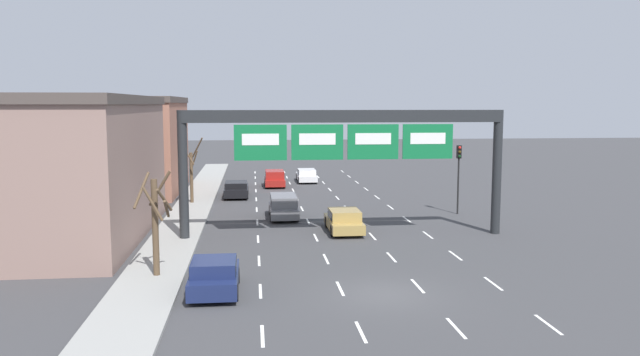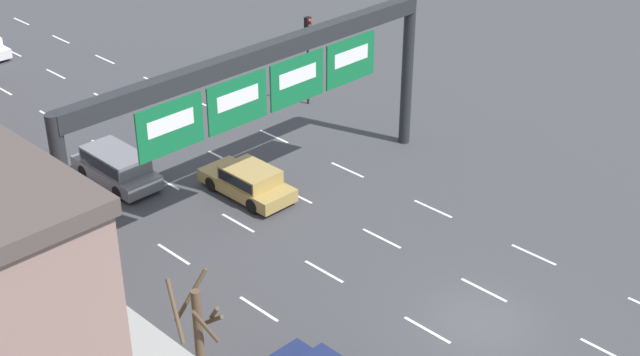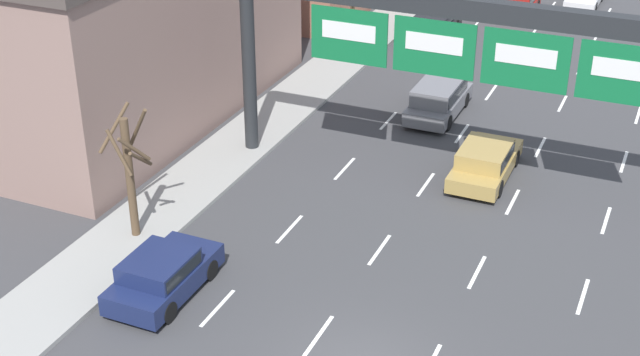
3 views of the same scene
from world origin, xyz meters
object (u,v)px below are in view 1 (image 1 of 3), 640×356
at_px(sign_gantry, 345,138).
at_px(suv_grey, 284,205).
at_px(car_gold, 344,220).
at_px(car_navy, 214,275).
at_px(traffic_light_near_gantry, 459,165).
at_px(car_white, 306,175).
at_px(car_black, 236,188).
at_px(suv_red, 275,178).
at_px(tree_bare_second, 155,219).
at_px(tree_bare_closest, 191,171).

xyz_separation_m(sign_gantry, suv_grey, (-3.17, 6.46, -4.86)).
xyz_separation_m(car_gold, car_navy, (-7.00, -11.45, 0.01)).
bearing_deg(car_gold, suv_grey, 123.67).
height_order(suv_grey, traffic_light_near_gantry, traffic_light_near_gantry).
relative_size(sign_gantry, car_white, 4.08).
bearing_deg(suv_grey, car_black, 108.74).
bearing_deg(car_white, suv_red, -135.09).
distance_m(sign_gantry, car_gold, 5.18).
bearing_deg(suv_red, traffic_light_near_gantry, -52.60).
distance_m(sign_gantry, traffic_light_near_gantry, 11.40).
bearing_deg(car_navy, suv_red, 83.68).
bearing_deg(sign_gantry, suv_red, 98.05).
height_order(car_white, suv_grey, suv_grey).
xyz_separation_m(suv_red, suv_grey, (0.02, -16.10, 0.02)).
bearing_deg(car_black, tree_bare_second, -96.81).
relative_size(car_white, tree_bare_closest, 0.92).
distance_m(suv_grey, traffic_light_near_gantry, 12.42).
relative_size(suv_grey, car_navy, 1.13).
xyz_separation_m(car_black, suv_grey, (3.40, -10.01, 0.17)).
height_order(car_black, traffic_light_near_gantry, traffic_light_near_gantry).
bearing_deg(sign_gantry, car_navy, -124.09).
bearing_deg(suv_grey, car_navy, -102.40).
bearing_deg(traffic_light_near_gantry, suv_red, 127.40).
bearing_deg(car_black, car_navy, -90.51).
distance_m(car_gold, traffic_light_near_gantry, 10.57).
height_order(car_gold, tree_bare_closest, tree_bare_closest).
relative_size(car_black, car_gold, 1.08).
bearing_deg(suv_grey, traffic_light_near_gantry, 0.84).
distance_m(suv_red, car_gold, 21.43).
height_order(sign_gantry, car_gold, sign_gantry).
relative_size(car_white, car_gold, 1.01).
height_order(suv_red, tree_bare_second, tree_bare_second).
bearing_deg(car_black, car_gold, -65.82).
bearing_deg(car_white, car_black, -125.39).
bearing_deg(car_navy, car_black, 89.49).
bearing_deg(car_white, traffic_light_near_gantry, -65.04).
xyz_separation_m(car_black, tree_bare_closest, (-3.29, -3.52, 1.87)).
bearing_deg(car_black, tree_bare_closest, -133.10).
relative_size(car_black, suv_grey, 1.08).
relative_size(car_gold, car_navy, 1.12).
distance_m(suv_red, tree_bare_closest, 11.82).
distance_m(suv_red, traffic_light_near_gantry, 20.21).
relative_size(car_gold, tree_bare_closest, 0.91).
relative_size(car_navy, tree_bare_closest, 0.81).
relative_size(car_black, tree_bare_closest, 0.99).
bearing_deg(car_navy, suv_grey, 77.60).
distance_m(suv_grey, car_navy, 16.90).
distance_m(sign_gantry, tree_bare_closest, 16.58).
distance_m(car_black, car_gold, 16.51).
xyz_separation_m(car_black, car_gold, (6.77, -15.07, 0.04)).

